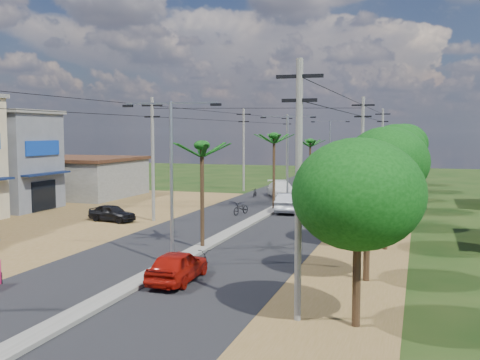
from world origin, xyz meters
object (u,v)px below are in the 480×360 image
(car_silver_mid, at_px, (290,203))
(car_white_far, at_px, (282,190))
(moto_rider_east, at_px, (204,262))
(car_red_near, at_px, (178,267))
(car_parked_dark, at_px, (112,213))

(car_silver_mid, xyz_separation_m, car_white_far, (-3.00, 9.72, 0.02))
(car_silver_mid, height_order, moto_rider_east, car_silver_mid)
(car_silver_mid, distance_m, moto_rider_east, 19.90)
(car_silver_mid, bearing_deg, moto_rider_east, 88.04)
(car_red_near, height_order, car_parked_dark, car_red_near)
(car_silver_mid, bearing_deg, car_red_near, 86.91)
(car_red_near, height_order, moto_rider_east, car_red_near)
(moto_rider_east, bearing_deg, car_white_far, -100.00)
(car_silver_mid, distance_m, car_parked_dark, 14.06)
(car_red_near, height_order, car_silver_mid, car_silver_mid)
(car_red_near, bearing_deg, car_parked_dark, -52.32)
(car_red_near, xyz_separation_m, moto_rider_east, (0.39, 2.10, -0.25))
(car_white_far, xyz_separation_m, car_parked_dark, (-8.25, -18.15, -0.18))
(car_parked_dark, xyz_separation_m, moto_rider_east, (11.64, -11.47, -0.17))
(car_silver_mid, height_order, car_white_far, car_white_far)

